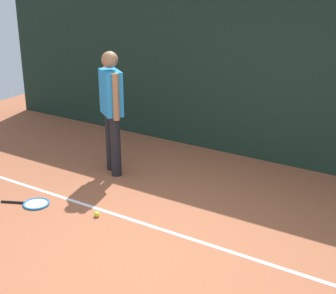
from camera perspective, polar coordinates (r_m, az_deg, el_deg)
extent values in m
plane|color=#9E5638|center=(5.29, -2.38, -11.49)|extent=(12.00, 12.00, 0.00)
cube|color=#192D23|center=(7.31, 11.16, 8.28)|extent=(10.00, 0.10, 2.62)
cube|color=white|center=(5.59, 0.07, -9.60)|extent=(9.00, 0.05, 0.00)
cylinder|color=black|center=(6.86, -5.98, 0.08)|extent=(0.14, 0.14, 0.85)
cylinder|color=black|center=(7.08, -6.54, 0.70)|extent=(0.14, 0.14, 0.85)
cube|color=#268CD8|center=(6.76, -6.50, 6.18)|extent=(0.45, 0.41, 0.60)
sphere|color=#9E704C|center=(6.66, -6.65, 9.85)|extent=(0.22, 0.22, 0.22)
cylinder|color=#9E704C|center=(6.55, -5.95, 5.67)|extent=(0.09, 0.09, 0.62)
cylinder|color=#9E704C|center=(6.97, -7.01, 6.50)|extent=(0.09, 0.09, 0.62)
cylinder|color=black|center=(6.48, -17.23, -6.02)|extent=(0.29, 0.16, 0.03)
torus|color=#1E72BF|center=(6.37, -14.76, -6.25)|extent=(0.43, 0.43, 0.02)
cylinder|color=#B2B2B2|center=(6.37, -14.76, -6.25)|extent=(0.37, 0.37, 0.00)
sphere|color=#CCE033|center=(5.93, -8.11, -7.57)|extent=(0.07, 0.07, 0.07)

